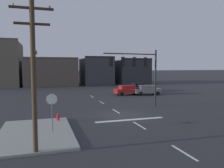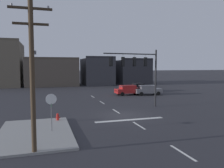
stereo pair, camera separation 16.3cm
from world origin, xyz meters
The scene contains 12 objects.
ground_plane centered at (0.00, 0.00, 0.00)m, with size 400.00×400.00×0.00m, color #2B2B30.
sidewalk_near_corner centered at (-7.93, -4.00, 0.07)m, with size 5.00×8.00×0.15m, color gray.
stop_bar_paint centered at (0.00, -2.00, 0.00)m, with size 6.40×0.50×0.01m, color silver.
lane_centreline centered at (0.00, 2.00, 0.00)m, with size 0.16×26.40×0.01m.
signal_mast_near_side centered at (3.03, 3.07, 4.71)m, with size 6.61×0.84×6.69m.
stop_sign centered at (-6.80, -4.04, 2.14)m, with size 0.76×0.64×2.83m.
car_lot_nearside centered at (9.45, 17.90, 0.86)m, with size 2.11×4.53×1.61m.
car_lot_middle centered at (6.06, 14.14, 0.86)m, with size 4.52×2.06×1.61m.
car_lot_farside centered at (9.16, 13.24, 0.86)m, with size 4.59×2.27×1.61m.
utility_pole centered at (-7.85, -7.68, 4.60)m, with size 2.20×2.18×8.38m.
fire_hydrant centered at (-6.20, -0.88, 0.33)m, with size 0.40×0.30×0.75m.
building_row centered at (-3.85, 36.93, 3.95)m, with size 39.17×13.40×10.65m.
Camera 1 is at (-7.43, -20.42, 4.80)m, focal length 36.17 mm.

